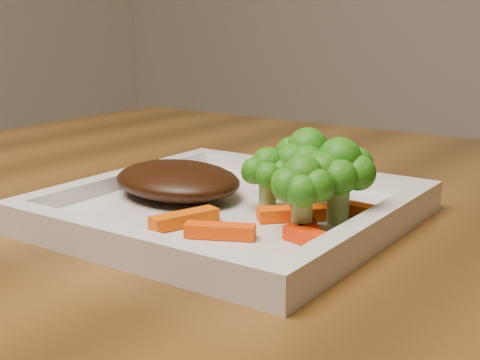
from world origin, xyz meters
The scene contains 13 objects.
plate centered at (-0.08, 0.08, 0.76)m, with size 0.27×0.27×0.01m, color silver.
steak centered at (-0.13, 0.08, 0.78)m, with size 0.13×0.10×0.03m, color black.
broccoli_0 centered at (-0.02, 0.11, 0.80)m, with size 0.06×0.06×0.07m, color #246510, non-canonical shape.
broccoli_1 centered at (0.02, 0.09, 0.79)m, with size 0.06×0.06×0.06m, color #156611, non-canonical shape.
broccoli_2 centered at (0.01, 0.05, 0.79)m, with size 0.06×0.06×0.06m, color #1B6811, non-canonical shape.
broccoli_3 centered at (-0.04, 0.08, 0.79)m, with size 0.05×0.05×0.06m, color #287914, non-canonical shape.
carrot_0 centered at (-0.03, 0.01, 0.77)m, with size 0.05×0.01×0.01m, color #F04103.
carrot_1 centered at (0.03, 0.03, 0.77)m, with size 0.05×0.01×0.01m, color #F92D04.
carrot_2 centered at (-0.07, 0.02, 0.77)m, with size 0.06×0.01×0.01m, color #D54F03.
carrot_3 centered at (0.03, 0.11, 0.77)m, with size 0.05×0.01×0.01m, color #E94603.
carrot_4 centered at (-0.06, 0.14, 0.77)m, with size 0.05×0.01×0.01m, color #DF5C03.
carrot_5 centered at (0.00, 0.06, 0.77)m, with size 0.05×0.01×0.01m, color red.
carrot_6 centered at (-0.01, 0.08, 0.77)m, with size 0.06×0.02×0.01m, color #F34803.
Camera 1 is at (0.24, -0.36, 0.92)m, focal length 50.00 mm.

